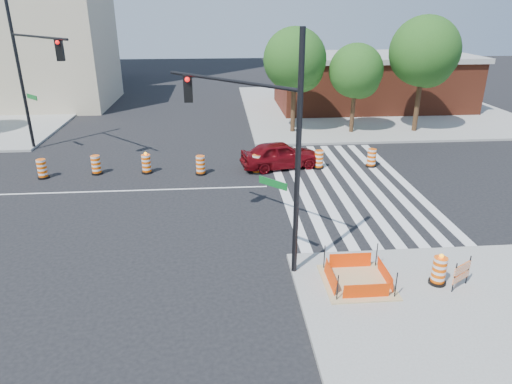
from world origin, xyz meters
TOP-DOWN VIEW (x-y plane):
  - ground at (0.00, 0.00)m, footprint 120.00×120.00m
  - sidewalk_ne at (18.00, 18.00)m, footprint 22.00×22.00m
  - crosswalk_east at (10.95, 0.00)m, footprint 6.75×13.50m
  - lane_centerline at (0.00, 0.00)m, footprint 14.00×0.12m
  - excavation_pit at (9.00, -9.00)m, footprint 2.20×2.20m
  - brick_storefront at (18.00, 18.00)m, footprint 16.50×8.50m
  - beige_midrise at (-12.00, 22.00)m, footprint 14.00×10.00m
  - red_coupe at (8.05, 2.81)m, footprint 4.68×2.64m
  - signal_pole_se at (5.95, -6.93)m, footprint 4.18×4.32m
  - signal_pole_nw at (-5.81, 6.38)m, footprint 4.63×4.88m
  - pit_drum at (11.55, -9.24)m, footprint 0.55×0.55m
  - barricade at (12.14, -9.53)m, footprint 0.76×0.48m
  - tree_north_c at (9.94, 10.17)m, footprint 4.24×4.24m
  - tree_north_d at (14.06, 9.70)m, footprint 3.63×3.63m
  - tree_north_e at (18.64, 9.64)m, footprint 4.66×4.66m
  - median_drum_2 at (-4.61, 2.18)m, footprint 0.60×0.60m
  - median_drum_3 at (-1.94, 2.60)m, footprint 0.60×0.60m
  - median_drum_4 at (0.72, 2.55)m, footprint 0.60×0.60m
  - median_drum_5 at (3.65, 2.09)m, footprint 0.60×0.60m
  - median_drum_6 at (6.67, 2.03)m, footprint 0.60×0.60m
  - median_drum_7 at (10.17, 2.53)m, footprint 0.60×0.60m
  - median_drum_8 at (13.18, 2.56)m, footprint 0.60×0.60m

SIDE VIEW (x-z plane):
  - ground at x=0.00m, z-range 0.00..0.00m
  - lane_centerline at x=0.00m, z-range 0.00..0.01m
  - crosswalk_east at x=10.95m, z-range 0.00..0.01m
  - sidewalk_ne at x=18.00m, z-range 0.00..0.15m
  - excavation_pit at x=9.00m, z-range -0.23..0.67m
  - median_drum_2 at x=-4.61m, z-range -0.03..0.99m
  - median_drum_3 at x=-1.94m, z-range -0.03..0.99m
  - median_drum_5 at x=3.65m, z-range -0.03..0.99m
  - median_drum_6 at x=6.67m, z-range -0.03..0.99m
  - median_drum_7 at x=10.17m, z-range -0.03..0.99m
  - median_drum_8 at x=13.18m, z-range -0.03..0.99m
  - median_drum_4 at x=0.72m, z-range -0.10..1.08m
  - pit_drum at x=11.55m, z-range 0.06..1.14m
  - barricade at x=12.14m, z-range 0.20..1.22m
  - red_coupe at x=8.05m, z-range 0.00..1.50m
  - brick_storefront at x=18.00m, z-range 0.02..4.62m
  - tree_north_d at x=14.06m, z-range 1.06..7.23m
  - signal_pole_se at x=5.95m, z-range 0.88..8.66m
  - tree_north_c at x=9.94m, z-range 1.24..8.44m
  - beige_midrise at x=-12.00m, z-range 0.00..10.00m
  - signal_pole_nw at x=-5.81m, z-range 0.97..9.67m
  - tree_north_e at x=18.64m, z-range 1.36..9.28m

